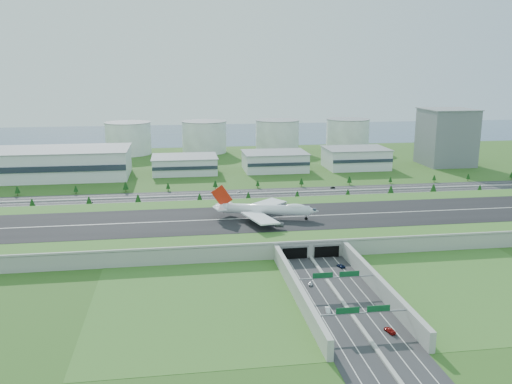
{
  "coord_description": "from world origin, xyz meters",
  "views": [
    {
      "loc": [
        -67.15,
        -309.0,
        97.57
      ],
      "look_at": [
        -16.02,
        35.0,
        15.98
      ],
      "focal_mm": 38.0,
      "sensor_mm": 36.0,
      "label": 1
    }
  ],
  "objects": [
    {
      "name": "car_3",
      "position": [
        9.69,
        -133.19,
        0.97
      ],
      "size": [
        3.55,
        6.21,
        1.7
      ],
      "primitive_type": "imported",
      "rotation": [
        0.0,
        0.0,
        3.35
      ],
      "color": "maroon",
      "rests_on": "ground"
    },
    {
      "name": "hangar_west",
      "position": [
        -170.0,
        185.0,
        12.5
      ],
      "size": [
        120.0,
        60.0,
        25.0
      ],
      "primitive_type": "cube",
      "color": "silver",
      "rests_on": "ground"
    },
    {
      "name": "car_5",
      "position": [
        57.54,
        105.71,
        0.77
      ],
      "size": [
        4.19,
        2.46,
        1.31
      ],
      "primitive_type": "imported",
      "rotation": [
        0.0,
        0.0,
        -1.28
      ],
      "color": "black",
      "rests_on": "ground"
    },
    {
      "name": "office_tower",
      "position": [
        200.0,
        195.0,
        27.5
      ],
      "size": [
        46.0,
        46.0,
        55.0
      ],
      "primitive_type": "cube",
      "color": "slate",
      "rests_on": "ground"
    },
    {
      "name": "north_expressway",
      "position": [
        0.0,
        95.0,
        0.06
      ],
      "size": [
        560.0,
        36.0,
        0.12
      ],
      "primitive_type": "cube",
      "color": "#28282B",
      "rests_on": "ground"
    },
    {
      "name": "tree_row",
      "position": [
        -3.53,
        91.12,
        4.68
      ],
      "size": [
        508.16,
        48.64,
        8.41
      ],
      "color": "#3D2819",
      "rests_on": "ground"
    },
    {
      "name": "fuel_tank_b",
      "position": [
        -35.0,
        310.0,
        17.5
      ],
      "size": [
        50.0,
        50.0,
        35.0
      ],
      "primitive_type": "cylinder",
      "color": "silver",
      "rests_on": "ground"
    },
    {
      "name": "car_2",
      "position": [
        11.51,
        -65.6,
        0.83
      ],
      "size": [
        3.84,
        5.59,
        1.42
      ],
      "primitive_type": "imported",
      "rotation": [
        0.0,
        0.0,
        3.46
      ],
      "color": "#0B1739",
      "rests_on": "ground"
    },
    {
      "name": "hangar_mid_b",
      "position": [
        25.0,
        190.0,
        8.5
      ],
      "size": [
        58.0,
        42.0,
        17.0
      ],
      "primitive_type": "cube",
      "color": "silver",
      "rests_on": "ground"
    },
    {
      "name": "car_4",
      "position": [
        -130.54,
        85.63,
        0.86
      ],
      "size": [
        4.66,
        3.24,
        1.47
      ],
      "primitive_type": "imported",
      "rotation": [
        0.0,
        0.0,
        1.18
      ],
      "color": "#58595D",
      "rests_on": "ground"
    },
    {
      "name": "fuel_tank_c",
      "position": [
        50.0,
        310.0,
        17.5
      ],
      "size": [
        50.0,
        50.0,
        35.0
      ],
      "primitive_type": "cylinder",
      "color": "silver",
      "rests_on": "ground"
    },
    {
      "name": "hangar_mid_c",
      "position": [
        105.0,
        190.0,
        9.5
      ],
      "size": [
        58.0,
        42.0,
        19.0
      ],
      "primitive_type": "cube",
      "color": "silver",
      "rests_on": "ground"
    },
    {
      "name": "boeing_747",
      "position": [
        -15.73,
        -0.81,
        13.71
      ],
      "size": [
        63.34,
        59.06,
        20.07
      ],
      "rotation": [
        0.0,
        0.0,
        -0.28
      ],
      "color": "white",
      "rests_on": "airfield_deck"
    },
    {
      "name": "sign_gantry_near",
      "position": [
        0.0,
        -95.04,
        6.95
      ],
      "size": [
        38.7,
        0.7,
        9.8
      ],
      "color": "gray",
      "rests_on": "ground"
    },
    {
      "name": "fuel_tank_d",
      "position": [
        135.0,
        310.0,
        17.5
      ],
      "size": [
        50.0,
        50.0,
        35.0
      ],
      "primitive_type": "cylinder",
      "color": "silver",
      "rests_on": "ground"
    },
    {
      "name": "car_1",
      "position": [
        -8.6,
        -112.95,
        0.98
      ],
      "size": [
        2.63,
        5.42,
        1.71
      ],
      "primitive_type": "imported",
      "rotation": [
        0.0,
        0.0,
        -0.16
      ],
      "color": "white",
      "rests_on": "ground"
    },
    {
      "name": "ground",
      "position": [
        0.0,
        0.0,
        0.0
      ],
      "size": [
        1200.0,
        1200.0,
        0.0
      ],
      "primitive_type": "plane",
      "color": "#305119",
      "rests_on": "ground"
    },
    {
      "name": "fuel_tank_a",
      "position": [
        -120.0,
        310.0,
        17.5
      ],
      "size": [
        50.0,
        50.0,
        35.0
      ],
      "primitive_type": "cylinder",
      "color": "silver",
      "rests_on": "ground"
    },
    {
      "name": "airfield_deck",
      "position": [
        0.0,
        -0.09,
        4.12
      ],
      "size": [
        520.0,
        100.0,
        9.2
      ],
      "color": "#969691",
      "rests_on": "ground"
    },
    {
      "name": "underpass_road",
      "position": [
        0.0,
        -99.42,
        3.43
      ],
      "size": [
        38.8,
        120.4,
        8.0
      ],
      "color": "#28282B",
      "rests_on": "ground"
    },
    {
      "name": "hangar_mid_a",
      "position": [
        -60.0,
        190.0,
        7.5
      ],
      "size": [
        58.0,
        42.0,
        15.0
      ],
      "primitive_type": "cube",
      "color": "silver",
      "rests_on": "ground"
    },
    {
      "name": "car_0",
      "position": [
        -8.8,
        -85.22,
        0.83
      ],
      "size": [
        2.74,
        4.48,
        1.43
      ],
      "primitive_type": "imported",
      "rotation": [
        0.0,
        0.0,
        -0.27
      ],
      "color": "silver",
      "rests_on": "ground"
    },
    {
      "name": "sign_gantry_far",
      "position": [
        0.0,
        -130.04,
        6.95
      ],
      "size": [
        38.7,
        0.7,
        9.8
      ],
      "color": "gray",
      "rests_on": "ground"
    },
    {
      "name": "car_7",
      "position": [
        -19.63,
        101.14,
        0.78
      ],
      "size": [
        4.82,
        2.6,
        1.33
      ],
      "primitive_type": "imported",
      "rotation": [
        0.0,
        0.0,
        -1.4
      ],
      "color": "white",
      "rests_on": "ground"
    },
    {
      "name": "bay_water",
      "position": [
        0.0,
        480.0,
        0.03
      ],
      "size": [
        1200.0,
        260.0,
        0.06
      ],
      "primitive_type": "cube",
      "color": "#3A5070",
      "rests_on": "ground"
    }
  ]
}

